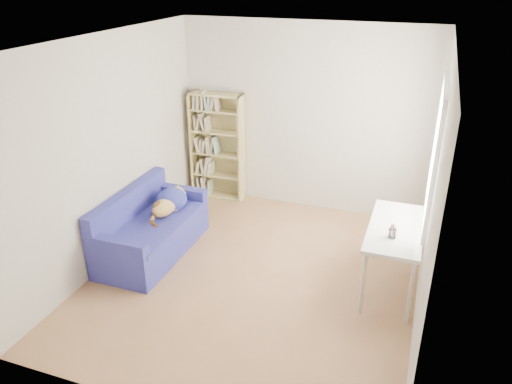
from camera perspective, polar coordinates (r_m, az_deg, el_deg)
ground at (r=5.76m, az=-0.10°, el=-9.63°), size 4.00×4.00×0.00m
room_shell at (r=5.02m, az=1.08°, el=5.96°), size 3.54×4.04×2.62m
sofa at (r=6.22m, az=-11.83°, el=-4.04°), size 0.77×1.59×0.79m
bookshelf at (r=7.40m, az=-4.41°, el=4.76°), size 0.79×0.25×1.59m
desk at (r=5.44m, az=15.65°, el=-4.55°), size 0.55×1.21×0.75m
pen_cup at (r=5.16m, az=15.32°, el=-4.49°), size 0.08×0.08×0.16m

